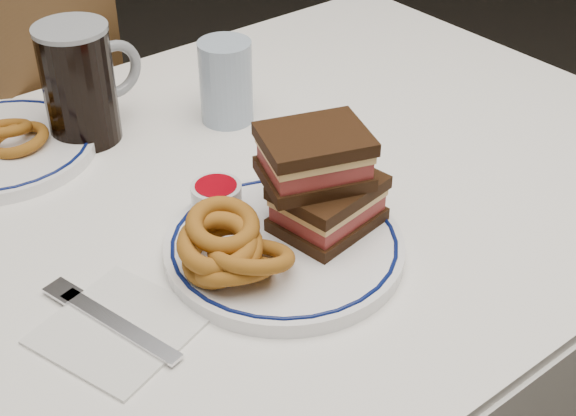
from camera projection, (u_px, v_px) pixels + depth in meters
dining_table at (241, 255)px, 1.10m from camera, size 1.27×0.87×0.75m
chair_far at (0, 184)px, 1.47m from camera, size 0.58×0.58×0.95m
main_plate at (284, 247)px, 0.92m from camera, size 0.28×0.28×0.02m
reuben_sandwich at (321, 180)px, 0.91m from camera, size 0.15×0.13×0.12m
onion_rings_main at (230, 250)px, 0.86m from camera, size 0.12×0.13×0.09m
ketchup_ramekin at (217, 196)px, 0.96m from camera, size 0.06×0.06×0.04m
beer_mug at (81, 82)px, 1.10m from camera, size 0.15×0.10×0.17m
water_glass at (226, 82)px, 1.16m from camera, size 0.08×0.08×0.12m
far_plate at (0, 147)px, 1.11m from camera, size 0.26×0.26×0.02m
onion_rings_far at (13, 135)px, 1.09m from camera, size 0.09×0.10×0.05m
napkin_fork at (117, 326)px, 0.83m from camera, size 0.18×0.20×0.01m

